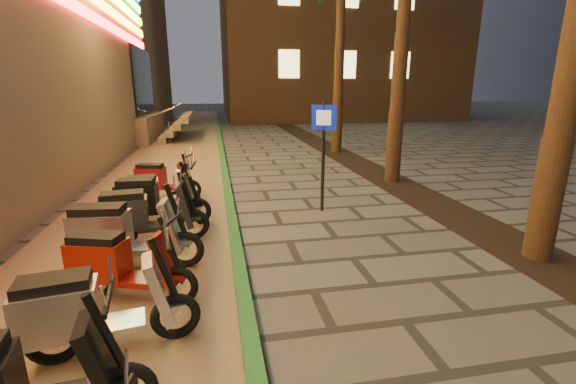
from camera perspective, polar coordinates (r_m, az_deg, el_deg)
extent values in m
cube|color=#8C7251|center=(12.94, -17.05, 3.40)|extent=(3.40, 60.00, 0.01)
cube|color=#296E2A|center=(12.85, -9.51, 3.99)|extent=(0.18, 60.00, 0.10)
cube|color=black|center=(9.32, 20.37, -1.34)|extent=(1.20, 40.00, 0.02)
cube|color=black|center=(20.87, -20.65, 15.13)|extent=(0.08, 5.00, 3.00)
cube|color=gray|center=(21.37, -25.57, 8.67)|extent=(5.00, 6.00, 1.20)
cube|color=gray|center=(20.87, -17.38, 8.09)|extent=(0.35, 5.00, 0.30)
cube|color=gray|center=(20.81, -16.48, 8.97)|extent=(0.35, 5.00, 0.30)
cube|color=gray|center=(20.75, -15.57, 9.86)|extent=(0.35, 5.00, 0.30)
cube|color=gray|center=(20.70, -14.65, 10.74)|extent=(0.35, 5.00, 0.30)
cylinder|color=silver|center=(18.85, -19.52, 10.58)|extent=(2.09, 0.06, 0.81)
cylinder|color=silver|center=(22.81, -18.09, 11.38)|extent=(2.09, 0.06, 0.81)
cube|color=#FFE68C|center=(27.11, 0.16, 18.44)|extent=(1.40, 0.06, 1.80)
cube|color=#FFE68C|center=(28.15, 8.60, 18.16)|extent=(1.40, 0.06, 1.80)
cube|color=#FFE68C|center=(29.69, 16.27, 17.59)|extent=(1.40, 0.06, 1.80)
cylinder|color=#472D19|center=(6.62, 36.34, 14.17)|extent=(0.40, 0.40, 5.45)
cylinder|color=#472D19|center=(10.72, 16.18, 16.47)|extent=(0.40, 0.40, 5.70)
cylinder|color=#472D19|center=(15.37, 7.53, 16.87)|extent=(0.40, 0.40, 5.95)
cylinder|color=black|center=(7.91, 5.22, 5.06)|extent=(0.07, 0.07, 2.25)
cube|color=#0E1CB6|center=(7.79, 5.35, 10.92)|extent=(0.46, 0.23, 0.50)
cube|color=white|center=(7.76, 5.32, 10.91)|extent=(0.27, 0.14, 0.29)
cube|color=black|center=(3.40, -26.08, -21.37)|extent=(0.31, 0.42, 0.68)
cylinder|color=black|center=(3.28, -25.26, -18.59)|extent=(0.27, 0.10, 0.72)
cylinder|color=black|center=(3.12, -25.01, -13.76)|extent=(0.12, 0.56, 0.04)
cube|color=black|center=(3.51, -23.23, -24.13)|extent=(0.23, 0.16, 0.06)
torus|color=black|center=(4.40, -31.43, -18.25)|extent=(0.52, 0.18, 0.51)
cylinder|color=silver|center=(4.40, -31.43, -18.25)|extent=(0.15, 0.12, 0.14)
torus|color=black|center=(4.30, -16.30, -17.26)|extent=(0.52, 0.18, 0.51)
cylinder|color=silver|center=(4.30, -16.30, -17.26)|extent=(0.15, 0.12, 0.14)
cube|color=silver|center=(4.30, -24.13, -17.47)|extent=(0.59, 0.42, 0.08)
cube|color=silver|center=(4.25, -30.91, -14.97)|extent=(0.74, 0.48, 0.49)
cube|color=black|center=(4.12, -31.46, -11.51)|extent=(0.65, 0.41, 0.12)
cube|color=silver|center=(4.13, -18.60, -13.54)|extent=(0.32, 0.43, 0.69)
cylinder|color=black|center=(4.04, -17.85, -11.00)|extent=(0.28, 0.11, 0.73)
cylinder|color=black|center=(3.92, -17.51, -6.80)|extent=(0.14, 0.57, 0.04)
cube|color=silver|center=(4.24, -16.42, -15.92)|extent=(0.24, 0.17, 0.06)
torus|color=black|center=(5.37, -26.57, -11.55)|extent=(0.50, 0.24, 0.49)
cylinder|color=silver|center=(5.37, -26.57, -11.55)|extent=(0.15, 0.13, 0.13)
torus|color=black|center=(4.90, -15.89, -13.10)|extent=(0.50, 0.24, 0.49)
cylinder|color=silver|center=(4.90, -15.89, -13.10)|extent=(0.15, 0.13, 0.13)
cube|color=maroon|center=(5.10, -21.63, -11.95)|extent=(0.59, 0.46, 0.08)
cube|color=maroon|center=(5.22, -26.23, -8.97)|extent=(0.74, 0.54, 0.47)
cube|color=black|center=(5.12, -26.59, -6.17)|extent=(0.65, 0.47, 0.11)
cube|color=maroon|center=(4.81, -17.64, -9.53)|extent=(0.35, 0.44, 0.66)
cylinder|color=black|center=(4.71, -17.09, -7.52)|extent=(0.27, 0.14, 0.70)
cylinder|color=black|center=(4.58, -16.84, -4.08)|extent=(0.21, 0.53, 0.04)
cube|color=maroon|center=(4.84, -15.98, -11.92)|extent=(0.24, 0.19, 0.06)
torus|color=black|center=(6.09, -26.40, -8.05)|extent=(0.57, 0.16, 0.56)
cylinder|color=silver|center=(6.09, -26.40, -8.05)|extent=(0.16, 0.12, 0.15)
torus|color=black|center=(5.76, -15.05, -8.22)|extent=(0.57, 0.16, 0.56)
cylinder|color=silver|center=(5.76, -15.05, -8.22)|extent=(0.16, 0.12, 0.15)
cube|color=#93949A|center=(5.88, -21.03, -7.78)|extent=(0.63, 0.42, 0.09)
cube|color=#93949A|center=(5.95, -25.98, -5.30)|extent=(0.79, 0.48, 0.54)
cube|color=black|center=(5.85, -26.34, -2.43)|extent=(0.70, 0.41, 0.13)
cube|color=#93949A|center=(5.65, -16.82, -4.81)|extent=(0.33, 0.46, 0.76)
cylinder|color=black|center=(5.57, -16.23, -2.72)|extent=(0.30, 0.10, 0.80)
cylinder|color=black|center=(5.47, -15.94, 0.72)|extent=(0.11, 0.63, 0.05)
cube|color=#93949A|center=(5.71, -15.14, -7.03)|extent=(0.25, 0.17, 0.06)
torus|color=black|center=(6.80, -23.53, -5.44)|extent=(0.54, 0.16, 0.53)
cylinder|color=silver|center=(6.80, -23.53, -5.44)|extent=(0.15, 0.12, 0.14)
torus|color=black|center=(6.75, -13.78, -4.70)|extent=(0.54, 0.16, 0.53)
cylinder|color=silver|center=(6.75, -13.78, -4.70)|extent=(0.15, 0.12, 0.14)
cube|color=#242628|center=(6.74, -18.78, -4.77)|extent=(0.60, 0.41, 0.08)
cube|color=#242628|center=(6.69, -23.10, -3.00)|extent=(0.76, 0.47, 0.51)
cube|color=black|center=(6.61, -23.37, -0.54)|extent=(0.67, 0.40, 0.12)
cube|color=#242628|center=(6.64, -15.20, -1.96)|extent=(0.32, 0.44, 0.72)
cylinder|color=black|center=(6.58, -14.70, -0.20)|extent=(0.29, 0.10, 0.76)
cylinder|color=black|center=(6.51, -14.45, 2.62)|extent=(0.11, 0.60, 0.05)
cube|color=#242628|center=(6.71, -13.84, -3.71)|extent=(0.24, 0.17, 0.06)
torus|color=black|center=(7.68, -21.81, -2.95)|extent=(0.54, 0.14, 0.53)
cylinder|color=silver|center=(7.68, -21.81, -2.95)|extent=(0.15, 0.11, 0.14)
torus|color=black|center=(7.46, -13.29, -2.75)|extent=(0.54, 0.14, 0.53)
cylinder|color=silver|center=(7.46, -13.29, -2.75)|extent=(0.15, 0.11, 0.14)
cube|color=black|center=(7.54, -17.71, -2.57)|extent=(0.58, 0.38, 0.08)
cube|color=black|center=(7.57, -21.44, -0.81)|extent=(0.74, 0.43, 0.51)
cube|color=black|center=(7.50, -21.66, 1.36)|extent=(0.65, 0.37, 0.12)
cube|color=black|center=(7.38, -14.56, -0.21)|extent=(0.30, 0.43, 0.72)
cylinder|color=black|center=(7.32, -14.11, 1.34)|extent=(0.28, 0.09, 0.76)
cylinder|color=black|center=(7.25, -13.87, 3.87)|extent=(0.08, 0.59, 0.04)
cube|color=black|center=(7.43, -13.35, -1.85)|extent=(0.23, 0.16, 0.06)
torus|color=black|center=(8.44, -21.02, -1.52)|extent=(0.47, 0.17, 0.46)
cylinder|color=silver|center=(8.44, -21.02, -1.52)|extent=(0.14, 0.11, 0.12)
torus|color=black|center=(8.50, -14.36, -0.85)|extent=(0.47, 0.17, 0.46)
cylinder|color=silver|center=(8.50, -14.36, -0.85)|extent=(0.14, 0.11, 0.12)
cube|color=silver|center=(8.45, -17.76, -0.96)|extent=(0.53, 0.39, 0.07)
cube|color=silver|center=(8.38, -20.70, 0.21)|extent=(0.67, 0.45, 0.44)
cube|color=black|center=(8.32, -20.87, 1.91)|extent=(0.59, 0.38, 0.11)
cube|color=silver|center=(8.41, -15.33, 1.03)|extent=(0.30, 0.39, 0.62)
cylinder|color=black|center=(8.38, -14.99, 2.24)|extent=(0.25, 0.11, 0.65)
cylinder|color=black|center=(8.33, -14.83, 4.17)|extent=(0.14, 0.51, 0.04)
cube|color=silver|center=(8.47, -14.41, -0.16)|extent=(0.21, 0.16, 0.05)
torus|color=black|center=(9.56, -19.90, 0.52)|extent=(0.48, 0.21, 0.47)
cylinder|color=silver|center=(9.56, -19.90, 0.52)|extent=(0.15, 0.12, 0.13)
torus|color=black|center=(9.19, -14.11, 0.41)|extent=(0.48, 0.21, 0.47)
cylinder|color=silver|center=(9.19, -14.11, 0.41)|extent=(0.15, 0.12, 0.13)
cube|color=maroon|center=(9.36, -17.14, 0.68)|extent=(0.56, 0.43, 0.07)
cube|color=maroon|center=(9.47, -19.65, 2.06)|extent=(0.71, 0.50, 0.45)
cube|color=black|center=(9.42, -19.79, 3.62)|extent=(0.62, 0.43, 0.11)
cube|color=maroon|center=(9.16, -14.99, 2.29)|extent=(0.33, 0.42, 0.64)
cylinder|color=black|center=(9.10, -14.69, 3.40)|extent=(0.26, 0.13, 0.67)
cylinder|color=black|center=(9.03, -14.54, 5.21)|extent=(0.18, 0.52, 0.04)
cube|color=maroon|center=(9.16, -14.16, 1.07)|extent=(0.23, 0.18, 0.05)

